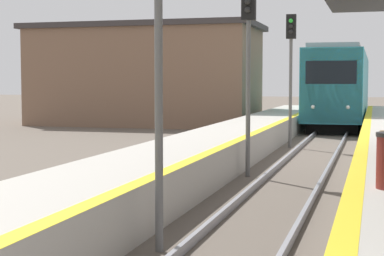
{
  "coord_description": "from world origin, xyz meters",
  "views": [
    {
      "loc": [
        1.92,
        -2.64,
        2.51
      ],
      "look_at": [
        -3.77,
        17.28,
        0.98
      ],
      "focal_mm": 60.0,
      "sensor_mm": 36.0,
      "label": 1
    }
  ],
  "objects": [
    {
      "name": "train",
      "position": [
        0.0,
        37.17,
        2.17
      ],
      "size": [
        2.81,
        21.0,
        4.26
      ],
      "color": "black",
      "rests_on": "ground"
    },
    {
      "name": "signal_near",
      "position": [
        -1.09,
        6.16,
        3.45
      ],
      "size": [
        0.36,
        0.31,
        4.98
      ],
      "color": "#595959",
      "rests_on": "ground"
    },
    {
      "name": "signal_mid",
      "position": [
        -1.26,
        13.82,
        3.45
      ],
      "size": [
        0.36,
        0.31,
        4.98
      ],
      "color": "#595959",
      "rests_on": "ground"
    },
    {
      "name": "signal_far",
      "position": [
        -1.13,
        21.49,
        3.45
      ],
      "size": [
        0.36,
        0.31,
        4.98
      ],
      "color": "#595959",
      "rests_on": "ground"
    },
    {
      "name": "station_building",
      "position": [
        -10.74,
        32.02,
        2.86
      ],
      "size": [
        13.1,
        6.34,
        5.68
      ],
      "color": "brown",
      "rests_on": "ground"
    }
  ]
}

